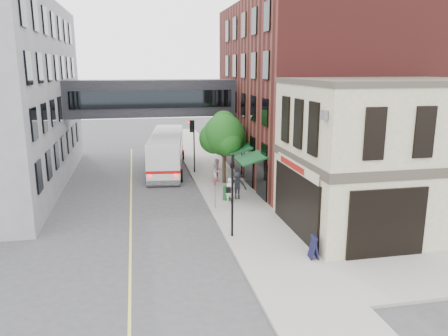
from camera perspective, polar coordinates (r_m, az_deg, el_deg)
name	(u,v)px	position (r m, az deg, el deg)	size (l,w,h in m)	color
ground	(233,254)	(22.06, 1.19, -11.19)	(120.00, 120.00, 0.00)	#38383A
sidewalk_main	(219,180)	(35.39, -0.64, -1.63)	(4.00, 60.00, 0.15)	gray
corner_building	(382,156)	(25.91, 19.96, 1.49)	(10.19, 8.12, 8.45)	tan
brick_building	(311,92)	(37.56, 11.25, 9.67)	(13.76, 18.00, 14.00)	#531C1A
skyway_bridge	(152,98)	(37.72, -9.42, 9.02)	(14.00, 3.18, 3.00)	black
traffic_signal_near	(232,185)	(22.96, 1.02, -2.28)	(0.44, 0.22, 4.60)	black
traffic_signal_far	(192,136)	(37.35, -4.16, 4.23)	(0.53, 0.28, 4.50)	black
street_sign_pole	(215,181)	(27.97, -1.17, -1.69)	(0.08, 0.75, 3.00)	gray
street_tree	(223,135)	(33.89, -0.08, 4.34)	(3.80, 3.20, 5.60)	#382619
lane_marking	(131,201)	(30.97, -12.06, -4.23)	(0.12, 40.00, 0.01)	#D8CC4C
bus	(167,150)	(39.32, -7.48, 2.35)	(4.18, 12.27, 3.24)	silver
pedestrian_a	(230,190)	(29.36, 0.80, -2.91)	(0.60, 0.40, 1.65)	white
pedestrian_b	(217,170)	(34.47, -0.88, -0.32)	(0.90, 0.70, 1.85)	pink
pedestrian_c	(237,185)	(30.06, 1.76, -2.26)	(1.24, 0.72, 1.93)	black
newspaper_box	(227,193)	(29.93, 0.39, -3.30)	(0.47, 0.42, 0.94)	#125121
sandwich_board	(314,247)	(21.52, 11.64, -10.08)	(0.40, 0.62, 1.11)	black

